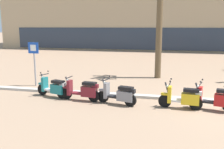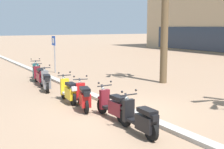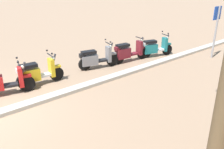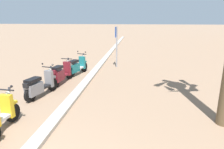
{
  "view_description": "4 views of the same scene",
  "coord_description": "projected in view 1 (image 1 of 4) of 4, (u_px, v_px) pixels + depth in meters",
  "views": [
    {
      "loc": [
        -2.83,
        -11.15,
        3.27
      ],
      "look_at": [
        -5.49,
        0.61,
        0.95
      ],
      "focal_mm": 40.76,
      "sensor_mm": 36.0,
      "label": 1
    },
    {
      "loc": [
        8.47,
        -5.51,
        2.97
      ],
      "look_at": [
        -1.02,
        0.26,
        1.19
      ],
      "focal_mm": 47.41,
      "sensor_mm": 36.0,
      "label": 2
    },
    {
      "loc": [
        0.77,
        6.7,
        3.57
      ],
      "look_at": [
        -3.46,
        1.61,
        0.9
      ],
      "focal_mm": 38.35,
      "sensor_mm": 36.0,
      "label": 3
    },
    {
      "loc": [
        1.99,
        2.53,
        2.88
      ],
      "look_at": [
        -4.7,
        1.69,
        1.0
      ],
      "focal_mm": 32.54,
      "sensor_mm": 36.0,
      "label": 4
    }
  ],
  "objects": [
    {
      "name": "crossing_sign",
      "position": [
        34.0,
        59.0,
        13.8
      ],
      "size": [
        0.6,
        0.12,
        2.4
      ],
      "color": "#939399",
      "rests_on": "ground"
    },
    {
      "name": "scooter_maroon_second_in_line",
      "position": [
        83.0,
        91.0,
        11.18
      ],
      "size": [
        1.86,
        0.57,
        1.04
      ],
      "color": "black",
      "rests_on": "ground"
    },
    {
      "name": "scooter_red_mid_centre",
      "position": [
        216.0,
        99.0,
        9.87
      ],
      "size": [
        1.76,
        0.75,
        1.17
      ],
      "color": "black",
      "rests_on": "ground"
    },
    {
      "name": "scooter_yellow_mid_rear",
      "position": [
        184.0,
        98.0,
        10.1
      ],
      "size": [
        1.72,
        0.56,
        1.17
      ],
      "color": "black",
      "rests_on": "ground"
    },
    {
      "name": "scooter_grey_far_back",
      "position": [
        119.0,
        94.0,
        10.62
      ],
      "size": [
        1.77,
        0.71,
        1.17
      ],
      "color": "black",
      "rests_on": "ground"
    },
    {
      "name": "scooter_teal_tail_end",
      "position": [
        54.0,
        88.0,
        11.77
      ],
      "size": [
        1.69,
        0.77,
        1.17
      ],
      "color": "black",
      "rests_on": "ground"
    }
  ]
}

